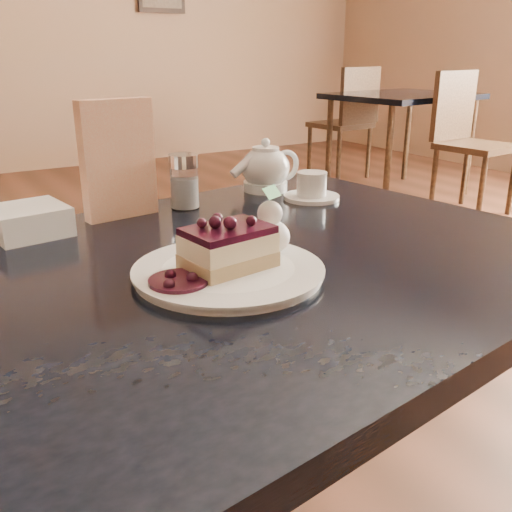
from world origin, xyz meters
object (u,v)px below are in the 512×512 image
cheesecake_slice (228,248)px  tea_set (274,173)px  main_table (210,314)px  bg_table_far_right (395,184)px  dessert_plate (229,272)px

cheesecake_slice → tea_set: bearing=41.8°
main_table → bg_table_far_right: 3.64m
cheesecake_slice → bg_table_far_right: bearing=33.5°
dessert_plate → cheesecake_slice: bearing=-76.0°
cheesecake_slice → bg_table_far_right: 3.68m
dessert_plate → cheesecake_slice: (0.00, -0.00, 0.03)m
main_table → bg_table_far_right: size_ratio=0.71×
main_table → dessert_plate: (0.01, -0.05, 0.08)m
main_table → tea_set: (0.33, 0.32, 0.12)m
cheesecake_slice → tea_set: (0.32, 0.37, 0.00)m
dessert_plate → tea_set: size_ratio=1.12×
cheesecake_slice → bg_table_far_right: cheesecake_slice is taller
tea_set → bg_table_far_right: size_ratio=0.13×
dessert_plate → tea_set: 0.49m
main_table → dessert_plate: 0.09m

